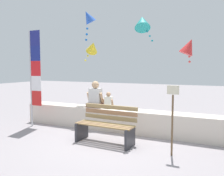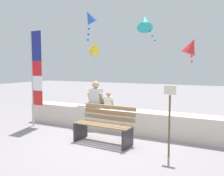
# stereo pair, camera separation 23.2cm
# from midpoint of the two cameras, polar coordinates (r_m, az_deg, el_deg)

# --- Properties ---
(ground_plane) EXTENTS (40.00, 40.00, 0.00)m
(ground_plane) POSITION_cam_midpoint_polar(r_m,az_deg,el_deg) (5.85, -2.29, -12.99)
(ground_plane) COLOR gray
(seawall_ledge) EXTENTS (6.48, 0.57, 0.62)m
(seawall_ledge) POSITION_cam_midpoint_polar(r_m,az_deg,el_deg) (6.65, 1.72, -7.96)
(seawall_ledge) COLOR beige
(seawall_ledge) RESTS_ON ground
(park_bench) EXTENTS (1.46, 0.67, 0.88)m
(park_bench) POSITION_cam_midpoint_polar(r_m,az_deg,el_deg) (5.65, -2.65, -9.35)
(park_bench) COLOR #977548
(park_bench) RESTS_ON ground
(person_adult) EXTENTS (0.51, 0.38, 0.79)m
(person_adult) POSITION_cam_midpoint_polar(r_m,az_deg,el_deg) (6.97, -5.08, -2.21)
(person_adult) COLOR brown
(person_adult) RESTS_ON seawall_ledge
(person_child) EXTENTS (0.31, 0.23, 0.48)m
(person_child) POSITION_cam_midpoint_polar(r_m,az_deg,el_deg) (6.78, -1.86, -3.43)
(person_child) COLOR brown
(person_child) RESTS_ON seawall_ledge
(flag_banner) EXTENTS (0.41, 0.05, 2.92)m
(flag_banner) POSITION_cam_midpoint_polar(r_m,az_deg,el_deg) (7.42, -19.61, 3.67)
(flag_banner) COLOR #B7B7BC
(flag_banner) RESTS_ON ground
(kite_red) EXTENTS (0.76, 0.65, 0.92)m
(kite_red) POSITION_cam_midpoint_polar(r_m,az_deg,el_deg) (8.57, 17.71, 9.75)
(kite_red) COLOR red
(kite_yellow) EXTENTS (0.79, 0.80, 0.91)m
(kite_yellow) POSITION_cam_midpoint_polar(r_m,az_deg,el_deg) (9.52, -5.57, 10.04)
(kite_yellow) COLOR yellow
(kite_teal) EXTENTS (0.89, 1.01, 1.17)m
(kite_teal) POSITION_cam_midpoint_polar(r_m,az_deg,el_deg) (9.50, 6.80, 15.85)
(kite_teal) COLOR teal
(kite_blue) EXTENTS (0.63, 0.64, 1.02)m
(kite_blue) POSITION_cam_midpoint_polar(r_m,az_deg,el_deg) (8.17, -6.73, 16.99)
(kite_blue) COLOR blue
(sign_post) EXTENTS (0.24, 0.04, 1.45)m
(sign_post) POSITION_cam_midpoint_polar(r_m,az_deg,el_deg) (4.85, 13.41, -6.50)
(sign_post) COLOR brown
(sign_post) RESTS_ON ground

